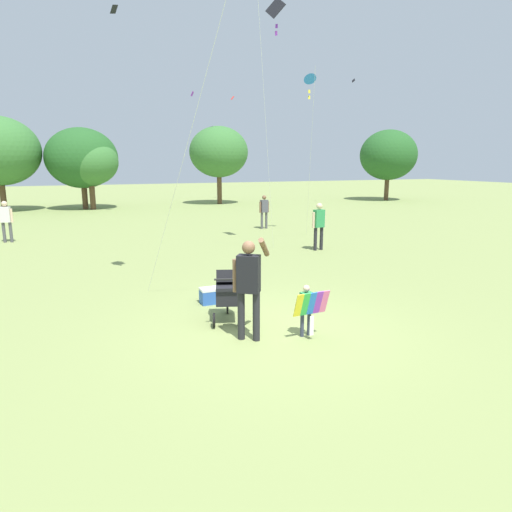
{
  "coord_description": "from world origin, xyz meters",
  "views": [
    {
      "loc": [
        -3.28,
        -7.13,
        3.07
      ],
      "look_at": [
        -0.04,
        0.67,
        1.3
      ],
      "focal_mm": 31.34,
      "sensor_mm": 36.0,
      "label": 1
    }
  ],
  "objects_px": {
    "kite_green_novelty": "(310,82)",
    "person_back_turned": "(264,209)",
    "child_with_butterfly_kite": "(307,306)",
    "stroller": "(227,290)",
    "kite_orange_delta": "(275,20)",
    "person_kid_running": "(319,223)",
    "person_adult_flyer": "(249,281)",
    "cooler_box": "(211,296)",
    "person_red_shirt": "(6,218)"
  },
  "relations": [
    {
      "from": "cooler_box",
      "to": "person_adult_flyer",
      "type": "bearing_deg",
      "value": -89.44
    },
    {
      "from": "kite_orange_delta",
      "to": "person_back_turned",
      "type": "bearing_deg",
      "value": 70.2
    },
    {
      "from": "person_adult_flyer",
      "to": "kite_orange_delta",
      "type": "height_order",
      "value": "kite_orange_delta"
    },
    {
      "from": "person_adult_flyer",
      "to": "person_back_turned",
      "type": "relative_size",
      "value": 1.18
    },
    {
      "from": "person_adult_flyer",
      "to": "cooler_box",
      "type": "xyz_separation_m",
      "value": [
        -0.02,
        2.26,
        -0.89
      ]
    },
    {
      "from": "kite_green_novelty",
      "to": "person_kid_running",
      "type": "xyz_separation_m",
      "value": [
        -1.36,
        -3.34,
        -5.3
      ]
    },
    {
      "from": "cooler_box",
      "to": "kite_orange_delta",
      "type": "bearing_deg",
      "value": 53.48
    },
    {
      "from": "person_kid_running",
      "to": "stroller",
      "type": "bearing_deg",
      "value": -133.59
    },
    {
      "from": "person_adult_flyer",
      "to": "person_kid_running",
      "type": "distance_m",
      "value": 8.58
    },
    {
      "from": "kite_orange_delta",
      "to": "kite_green_novelty",
      "type": "relative_size",
      "value": 1.28
    },
    {
      "from": "person_red_shirt",
      "to": "person_back_turned",
      "type": "bearing_deg",
      "value": -2.25
    },
    {
      "from": "stroller",
      "to": "kite_orange_delta",
      "type": "xyz_separation_m",
      "value": [
        4.0,
        6.57,
        7.07
      ]
    },
    {
      "from": "person_adult_flyer",
      "to": "kite_green_novelty",
      "type": "bearing_deg",
      "value": 56.36
    },
    {
      "from": "person_red_shirt",
      "to": "person_back_turned",
      "type": "relative_size",
      "value": 1.03
    },
    {
      "from": "person_red_shirt",
      "to": "child_with_butterfly_kite",
      "type": "bearing_deg",
      "value": -64.84
    },
    {
      "from": "cooler_box",
      "to": "person_back_turned",
      "type": "bearing_deg",
      "value": 60.55
    },
    {
      "from": "child_with_butterfly_kite",
      "to": "person_adult_flyer",
      "type": "distance_m",
      "value": 1.16
    },
    {
      "from": "kite_green_novelty",
      "to": "person_red_shirt",
      "type": "relative_size",
      "value": 4.09
    },
    {
      "from": "stroller",
      "to": "person_adult_flyer",
      "type": "bearing_deg",
      "value": -88.95
    },
    {
      "from": "person_adult_flyer",
      "to": "kite_green_novelty",
      "type": "distance_m",
      "value": 13.16
    },
    {
      "from": "person_adult_flyer",
      "to": "cooler_box",
      "type": "bearing_deg",
      "value": 90.56
    },
    {
      "from": "child_with_butterfly_kite",
      "to": "cooler_box",
      "type": "relative_size",
      "value": 2.12
    },
    {
      "from": "person_adult_flyer",
      "to": "person_back_turned",
      "type": "height_order",
      "value": "person_adult_flyer"
    },
    {
      "from": "person_adult_flyer",
      "to": "stroller",
      "type": "bearing_deg",
      "value": 91.05
    },
    {
      "from": "child_with_butterfly_kite",
      "to": "cooler_box",
      "type": "height_order",
      "value": "child_with_butterfly_kite"
    },
    {
      "from": "person_kid_running",
      "to": "person_back_turned",
      "type": "relative_size",
      "value": 1.07
    },
    {
      "from": "stroller",
      "to": "person_kid_running",
      "type": "height_order",
      "value": "person_kid_running"
    },
    {
      "from": "child_with_butterfly_kite",
      "to": "cooler_box",
      "type": "bearing_deg",
      "value": 112.09
    },
    {
      "from": "child_with_butterfly_kite",
      "to": "person_kid_running",
      "type": "relative_size",
      "value": 0.57
    },
    {
      "from": "child_with_butterfly_kite",
      "to": "kite_orange_delta",
      "type": "bearing_deg",
      "value": 69.48
    },
    {
      "from": "cooler_box",
      "to": "person_kid_running",
      "type": "bearing_deg",
      "value": 39.8
    },
    {
      "from": "person_red_shirt",
      "to": "cooler_box",
      "type": "distance_m",
      "value": 11.67
    },
    {
      "from": "stroller",
      "to": "kite_orange_delta",
      "type": "distance_m",
      "value": 10.45
    },
    {
      "from": "stroller",
      "to": "kite_green_novelty",
      "type": "relative_size",
      "value": 0.17
    },
    {
      "from": "person_red_shirt",
      "to": "person_kid_running",
      "type": "bearing_deg",
      "value": -29.98
    },
    {
      "from": "person_kid_running",
      "to": "kite_orange_delta",
      "type": "bearing_deg",
      "value": 144.93
    },
    {
      "from": "kite_green_novelty",
      "to": "person_kid_running",
      "type": "relative_size",
      "value": 3.95
    },
    {
      "from": "kite_green_novelty",
      "to": "person_back_turned",
      "type": "xyz_separation_m",
      "value": [
        -1.04,
        2.26,
        -5.36
      ]
    },
    {
      "from": "kite_orange_delta",
      "to": "kite_green_novelty",
      "type": "distance_m",
      "value": 3.87
    },
    {
      "from": "person_red_shirt",
      "to": "cooler_box",
      "type": "xyz_separation_m",
      "value": [
        5.09,
        -10.48,
        -0.78
      ]
    },
    {
      "from": "kite_orange_delta",
      "to": "person_red_shirt",
      "type": "height_order",
      "value": "kite_orange_delta"
    },
    {
      "from": "kite_orange_delta",
      "to": "person_kid_running",
      "type": "bearing_deg",
      "value": -35.07
    },
    {
      "from": "kite_orange_delta",
      "to": "cooler_box",
      "type": "relative_size",
      "value": 18.92
    },
    {
      "from": "kite_green_novelty",
      "to": "person_back_turned",
      "type": "bearing_deg",
      "value": 114.71
    },
    {
      "from": "kite_green_novelty",
      "to": "person_back_turned",
      "type": "relative_size",
      "value": 4.21
    },
    {
      "from": "child_with_butterfly_kite",
      "to": "stroller",
      "type": "relative_size",
      "value": 0.85
    },
    {
      "from": "kite_green_novelty",
      "to": "cooler_box",
      "type": "xyz_separation_m",
      "value": [
        -6.72,
        -7.8,
        -6.12
      ]
    },
    {
      "from": "stroller",
      "to": "person_red_shirt",
      "type": "distance_m",
      "value": 12.71
    },
    {
      "from": "person_kid_running",
      "to": "cooler_box",
      "type": "xyz_separation_m",
      "value": [
        -5.35,
        -4.46,
        -0.82
      ]
    },
    {
      "from": "kite_green_novelty",
      "to": "person_kid_running",
      "type": "bearing_deg",
      "value": -112.22
    }
  ]
}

